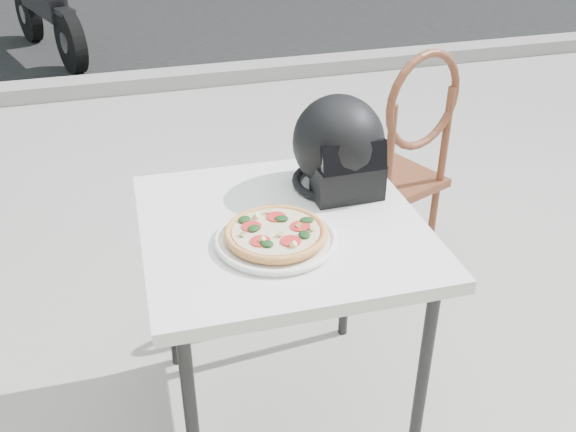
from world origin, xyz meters
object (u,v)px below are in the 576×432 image
object	(u,v)px
helmet	(339,148)
cafe_chair_main	(399,157)
motorcycle	(45,13)
plate	(276,239)
pizza	(276,232)
cafe_table_main	(282,242)

from	to	relation	value
helmet	cafe_chair_main	bearing A→B (deg)	46.18
helmet	motorcycle	world-z (taller)	helmet
plate	cafe_chair_main	distance (m)	1.08
helmet	cafe_chair_main	xyz separation A→B (m)	(0.46, 0.49, -0.31)
pizza	plate	bearing A→B (deg)	-117.71
plate	cafe_chair_main	bearing A→B (deg)	45.51
helmet	pizza	bearing A→B (deg)	-136.84
helmet	cafe_table_main	bearing A→B (deg)	-144.99
plate	motorcycle	distance (m)	4.95
helmet	motorcycle	distance (m)	4.75
plate	pizza	size ratio (longest dim) A/B	1.27
motorcycle	pizza	bearing A→B (deg)	-98.93
plate	motorcycle	bearing A→B (deg)	99.65
pizza	cafe_chair_main	size ratio (longest dim) A/B	0.32
helmet	plate	bearing A→B (deg)	-136.83
plate	helmet	distance (m)	0.41
cafe_table_main	helmet	xyz separation A→B (m)	(0.24, 0.17, 0.20)
cafe_table_main	helmet	bearing A→B (deg)	35.45
plate	motorcycle	size ratio (longest dim) A/B	0.25
helmet	cafe_chair_main	world-z (taller)	helmet
plate	cafe_chair_main	size ratio (longest dim) A/B	0.40
plate	cafe_chair_main	world-z (taller)	cafe_chair_main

